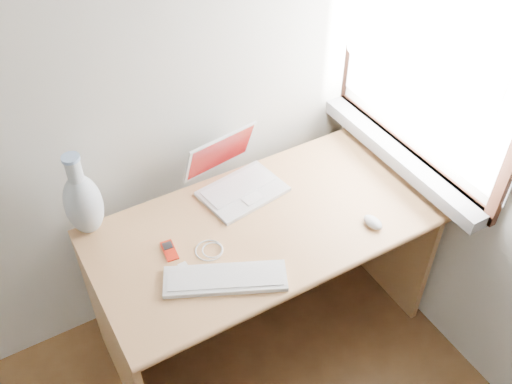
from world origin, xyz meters
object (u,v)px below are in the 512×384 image
external_keyboard (225,279)px  vase (83,202)px  desk (253,244)px  laptop (237,177)px

external_keyboard → vase: vase is taller
desk → external_keyboard: external_keyboard is taller
external_keyboard → vase: size_ratio=1.24×
desk → external_keyboard: (-0.26, -0.26, 0.22)m
desk → laptop: (0.01, 0.15, 0.26)m
external_keyboard → laptop: bearing=81.9°
laptop → external_keyboard: bearing=-132.4°
desk → laptop: laptop is taller
desk → laptop: bearing=84.9°
desk → laptop: size_ratio=3.76×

